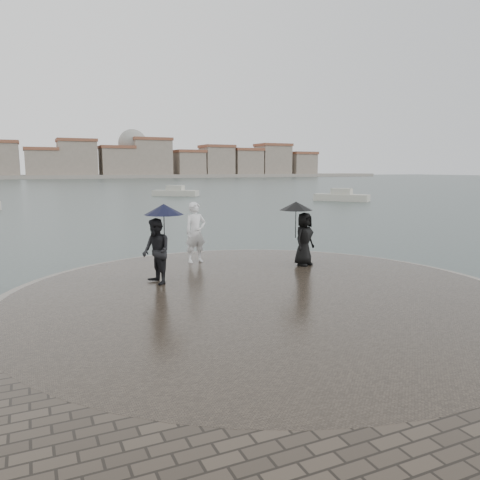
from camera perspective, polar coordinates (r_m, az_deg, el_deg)
name	(u,v)px	position (r m, az deg, el deg)	size (l,w,h in m)	color
ground	(355,361)	(8.56, 13.86, -14.16)	(400.00, 400.00, 0.00)	#2B3835
kerb_ring	(262,301)	(11.29, 2.76, -7.40)	(12.50, 12.50, 0.32)	gray
quay_tip	(262,300)	(11.28, 2.76, -7.30)	(11.90, 11.90, 0.36)	#2D261E
statue	(196,232)	(14.72, -5.44, 0.94)	(0.69, 0.45, 1.90)	white
visitor_left	(158,241)	(12.07, -9.95, -0.11)	(1.15, 1.08, 2.04)	black
visitor_right	(302,229)	(14.28, 7.54, 1.29)	(1.23, 1.02, 1.95)	black
far_skyline	(20,161)	(166.87, -25.23, 8.68)	(260.00, 20.00, 37.00)	gray
boats	(179,198)	(47.02, -7.48, 5.08)	(38.48, 20.50, 1.50)	#B8B5A5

